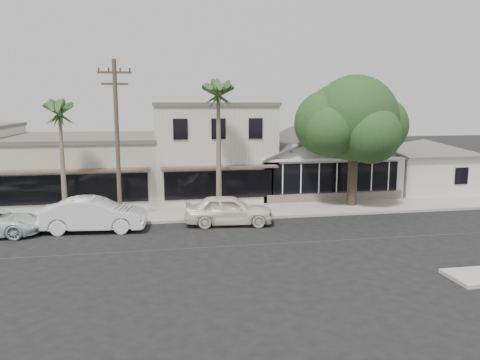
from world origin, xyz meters
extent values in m
plane|color=black|center=(0.00, 0.00, 0.00)|extent=(140.00, 140.00, 0.00)
cube|color=#9E9991|center=(-8.00, 6.75, 0.07)|extent=(90.00, 3.50, 0.15)
cube|color=beige|center=(5.00, 12.50, 1.50)|extent=(10.00, 8.00, 3.00)
cube|color=black|center=(5.00, 8.44, 1.75)|extent=(8.80, 0.10, 2.00)
cube|color=#60564C|center=(5.00, 8.45, 0.35)|extent=(9.60, 0.18, 0.70)
cube|color=beige|center=(13.20, 11.50, 1.50)|extent=(6.00, 6.00, 3.00)
cube|color=silver|center=(-3.00, 13.50, 3.25)|extent=(8.00, 10.00, 6.50)
cube|color=#B8B4A5|center=(-12.00, 13.50, 2.10)|extent=(10.00, 10.00, 4.20)
cylinder|color=brown|center=(-9.00, 5.20, 4.50)|extent=(0.24, 0.24, 9.00)
cube|color=brown|center=(-9.00, 5.20, 8.30)|extent=(1.80, 0.12, 0.12)
cube|color=brown|center=(-9.00, 5.20, 7.70)|extent=(1.40, 0.12, 0.12)
imported|color=white|center=(-3.06, 4.05, 0.83)|extent=(5.09, 2.53, 1.67)
imported|color=white|center=(-10.28, 4.02, 0.89)|extent=(5.55, 2.37, 1.78)
cylinder|color=#48392C|center=(5.52, 7.05, 1.67)|extent=(0.63, 0.63, 3.35)
sphere|color=#1A3D19|center=(5.52, 7.05, 5.76)|extent=(5.44, 5.44, 5.44)
sphere|color=#1A3D19|center=(7.40, 7.68, 5.23)|extent=(3.98, 3.98, 3.98)
sphere|color=#1A3D19|center=(3.84, 7.47, 5.44)|extent=(4.19, 4.19, 4.19)
sphere|color=#1A3D19|center=(5.94, 5.48, 4.81)|extent=(3.56, 3.56, 3.56)
sphere|color=#1A3D19|center=(4.89, 8.72, 6.07)|extent=(3.77, 3.77, 3.77)
sphere|color=#1A3D19|center=(6.77, 8.51, 6.49)|extent=(3.35, 3.35, 3.35)
sphere|color=#1A3D19|center=(3.63, 6.21, 5.02)|extent=(3.14, 3.14, 3.14)
cone|color=#726651|center=(-3.28, 6.43, 3.51)|extent=(0.37, 0.37, 7.03)
cone|color=#726651|center=(-12.09, 6.24, 3.00)|extent=(0.33, 0.33, 5.99)
camera|label=1|loc=(-7.00, -21.00, 6.63)|focal=35.00mm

